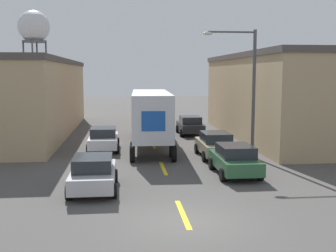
{
  "coord_description": "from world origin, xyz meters",
  "views": [
    {
      "loc": [
        -2.11,
        -13.86,
        5.09
      ],
      "look_at": [
        0.26,
        8.4,
        2.29
      ],
      "focal_mm": 45.0,
      "sensor_mm": 36.0,
      "label": 1
    }
  ],
  "objects_px": {
    "parked_car_right_near": "(235,159)",
    "water_tower": "(34,28)",
    "parked_car_right_mid": "(215,144)",
    "street_lamp": "(247,83)",
    "parked_car_left_near": "(93,173)",
    "parked_car_left_far": "(104,139)",
    "semi_truck": "(150,113)",
    "parked_car_right_far": "(190,125)"
  },
  "relations": [
    {
      "from": "parked_car_right_near",
      "to": "water_tower",
      "type": "height_order",
      "value": "water_tower"
    },
    {
      "from": "parked_car_right_mid",
      "to": "street_lamp",
      "type": "bearing_deg",
      "value": -7.96
    },
    {
      "from": "parked_car_right_mid",
      "to": "water_tower",
      "type": "xyz_separation_m",
      "value": [
        -19.87,
        46.89,
        11.62
      ]
    },
    {
      "from": "parked_car_right_near",
      "to": "parked_car_right_mid",
      "type": "height_order",
      "value": "same"
    },
    {
      "from": "parked_car_left_near",
      "to": "street_lamp",
      "type": "bearing_deg",
      "value": 36.64
    },
    {
      "from": "parked_car_left_far",
      "to": "street_lamp",
      "type": "distance_m",
      "value": 10.04
    },
    {
      "from": "semi_truck",
      "to": "parked_car_right_near",
      "type": "distance_m",
      "value": 9.93
    },
    {
      "from": "parked_car_left_far",
      "to": "parked_car_right_mid",
      "type": "relative_size",
      "value": 1.0
    },
    {
      "from": "parked_car_left_far",
      "to": "semi_truck",
      "type": "bearing_deg",
      "value": 25.05
    },
    {
      "from": "parked_car_left_far",
      "to": "water_tower",
      "type": "xyz_separation_m",
      "value": [
        -12.98,
        43.84,
        11.62
      ]
    },
    {
      "from": "parked_car_right_far",
      "to": "semi_truck",
      "type": "bearing_deg",
      "value": -125.44
    },
    {
      "from": "water_tower",
      "to": "street_lamp",
      "type": "height_order",
      "value": "water_tower"
    },
    {
      "from": "semi_truck",
      "to": "parked_car_right_far",
      "type": "relative_size",
      "value": 3.13
    },
    {
      "from": "parked_car_right_near",
      "to": "parked_car_left_far",
      "type": "relative_size",
      "value": 1.0
    },
    {
      "from": "parked_car_left_far",
      "to": "parked_car_left_near",
      "type": "xyz_separation_m",
      "value": [
        0.0,
        -9.79,
        0.0
      ]
    },
    {
      "from": "parked_car_left_near",
      "to": "parked_car_right_near",
      "type": "bearing_deg",
      "value": 17.68
    },
    {
      "from": "water_tower",
      "to": "parked_car_right_near",
      "type": "bearing_deg",
      "value": -68.88
    },
    {
      "from": "semi_truck",
      "to": "street_lamp",
      "type": "distance_m",
      "value": 7.63
    },
    {
      "from": "water_tower",
      "to": "semi_truck",
      "type": "bearing_deg",
      "value": -69.06
    },
    {
      "from": "parked_car_right_mid",
      "to": "street_lamp",
      "type": "relative_size",
      "value": 0.54
    },
    {
      "from": "parked_car_left_far",
      "to": "parked_car_right_mid",
      "type": "distance_m",
      "value": 7.54
    },
    {
      "from": "semi_truck",
      "to": "parked_car_left_far",
      "type": "height_order",
      "value": "semi_truck"
    },
    {
      "from": "parked_car_right_near",
      "to": "street_lamp",
      "type": "distance_m",
      "value": 5.97
    },
    {
      "from": "semi_truck",
      "to": "parked_car_right_mid",
      "type": "bearing_deg",
      "value": -49.01
    },
    {
      "from": "parked_car_right_mid",
      "to": "street_lamp",
      "type": "height_order",
      "value": "street_lamp"
    },
    {
      "from": "parked_car_right_mid",
      "to": "water_tower",
      "type": "height_order",
      "value": "water_tower"
    },
    {
      "from": "parked_car_right_mid",
      "to": "parked_car_right_far",
      "type": "relative_size",
      "value": 1.0
    },
    {
      "from": "parked_car_left_near",
      "to": "semi_truck",
      "type": "bearing_deg",
      "value": 74.07
    },
    {
      "from": "semi_truck",
      "to": "parked_car_right_near",
      "type": "height_order",
      "value": "semi_truck"
    },
    {
      "from": "parked_car_right_near",
      "to": "water_tower",
      "type": "xyz_separation_m",
      "value": [
        -19.87,
        51.43,
        11.62
      ]
    },
    {
      "from": "semi_truck",
      "to": "parked_car_right_mid",
      "type": "height_order",
      "value": "semi_truck"
    },
    {
      "from": "parked_car_left_far",
      "to": "parked_car_right_near",
      "type": "bearing_deg",
      "value": -47.76
    },
    {
      "from": "semi_truck",
      "to": "water_tower",
      "type": "xyz_separation_m",
      "value": [
        -16.2,
        42.33,
        10.1
      ]
    },
    {
      "from": "parked_car_right_near",
      "to": "parked_car_left_far",
      "type": "xyz_separation_m",
      "value": [
        -6.89,
        7.59,
        0.0
      ]
    },
    {
      "from": "parked_car_right_far",
      "to": "street_lamp",
      "type": "bearing_deg",
      "value": -79.67
    },
    {
      "from": "semi_truck",
      "to": "parked_car_left_near",
      "type": "height_order",
      "value": "semi_truck"
    },
    {
      "from": "parked_car_right_near",
      "to": "parked_car_right_far",
      "type": "height_order",
      "value": "same"
    },
    {
      "from": "water_tower",
      "to": "street_lamp",
      "type": "distance_m",
      "value": 52.49
    },
    {
      "from": "semi_truck",
      "to": "parked_car_left_near",
      "type": "relative_size",
      "value": 3.13
    },
    {
      "from": "parked_car_left_far",
      "to": "parked_car_right_mid",
      "type": "height_order",
      "value": "same"
    },
    {
      "from": "semi_truck",
      "to": "parked_car_left_near",
      "type": "bearing_deg",
      "value": -103.76
    },
    {
      "from": "parked_car_left_far",
      "to": "water_tower",
      "type": "bearing_deg",
      "value": 106.49
    }
  ]
}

